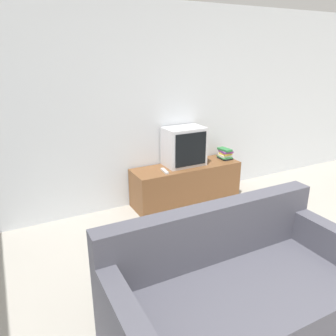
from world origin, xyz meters
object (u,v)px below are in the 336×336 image
Objects in this scene: television at (184,146)px; remote_on_stand at (165,171)px; couch at (235,297)px; tv_stand at (186,184)px; book_stack at (225,154)px.

television is 0.46m from remote_on_stand.
television is at bearing 69.73° from couch.
tv_stand is 2.29m from couch.
couch is at bearing -124.92° from book_stack.
remote_on_stand is at bearing -159.30° from television.
remote_on_stand is (0.46, 2.04, 0.25)m from couch.
tv_stand is at bearing 69.00° from couch.
book_stack is at bearing 4.84° from remote_on_stand.
couch is (-0.84, -2.13, 0.03)m from tv_stand.
television is 0.28× the size of couch.
book_stack reaches higher than remote_on_stand.
television is 2.39m from couch.
tv_stand is 0.80× the size of couch.
tv_stand is 2.83× the size of television.
television is at bearing 175.55° from book_stack.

